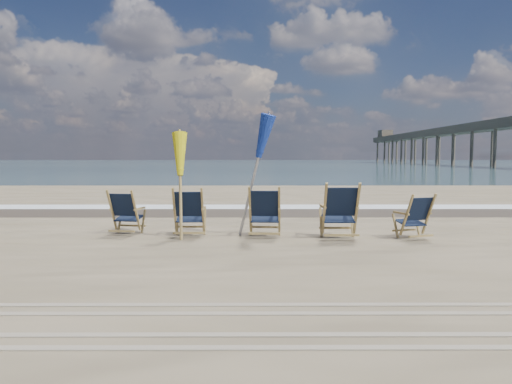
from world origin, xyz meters
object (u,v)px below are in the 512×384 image
beach_chair_2 (279,212)px  umbrella_blue (253,140)px  beach_chair_1 (203,212)px  beach_chair_3 (357,211)px  umbrella_yellow (180,158)px  fishing_pier (488,138)px  beach_chair_0 (136,212)px  beach_chair_4 (429,216)px

beach_chair_2 → umbrella_blue: 1.52m
beach_chair_1 → beach_chair_3: size_ratio=0.90×
beach_chair_1 → umbrella_yellow: size_ratio=0.48×
beach_chair_2 → umbrella_blue: bearing=-19.5°
umbrella_blue → fishing_pier: size_ratio=0.02×
beach_chair_3 → umbrella_yellow: bearing=-4.3°
umbrella_yellow → umbrella_blue: umbrella_blue is taller
beach_chair_1 → beach_chair_3: beach_chair_3 is taller
beach_chair_0 → beach_chair_3: (4.33, -0.57, 0.09)m
beach_chair_2 → beach_chair_4: size_ratio=1.14×
beach_chair_1 → umbrella_yellow: bearing=17.3°
beach_chair_1 → beach_chair_4: beach_chair_1 is taller
beach_chair_2 → umbrella_yellow: (-1.91, -0.02, 1.04)m
beach_chair_0 → umbrella_blue: (2.35, -0.12, 1.45)m
beach_chair_0 → umbrella_blue: bearing=-172.5°
beach_chair_3 → beach_chair_4: (1.40, 0.08, -0.11)m
beach_chair_1 → beach_chair_4: (4.36, -0.25, -0.05)m
fishing_pier → beach_chair_0: bearing=-119.5°
beach_chair_4 → fishing_pier: size_ratio=0.01×
umbrella_yellow → umbrella_blue: size_ratio=0.84×
beach_chair_1 → beach_chair_4: size_ratio=1.11×
umbrella_yellow → fishing_pier: (39.46, 71.81, 3.10)m
beach_chair_3 → beach_chair_2: bearing=-9.6°
beach_chair_0 → beach_chair_4: (5.73, -0.48, -0.02)m
beach_chair_0 → fishing_pier: bearing=-109.1°
beach_chair_2 → beach_chair_3: bearing=174.9°
beach_chair_3 → fishing_pier: size_ratio=0.01×
beach_chair_0 → beach_chair_1: 1.39m
beach_chair_0 → fishing_pier: size_ratio=0.01×
beach_chair_2 → umbrella_yellow: umbrella_yellow is taller
beach_chair_4 → umbrella_yellow: bearing=-19.6°
beach_chair_2 → umbrella_blue: umbrella_blue is taller
beach_chair_0 → fishing_pier: fishing_pier is taller
umbrella_blue → fishing_pier: (38.06, 71.57, 2.73)m
umbrella_yellow → beach_chair_1: bearing=17.5°
beach_chair_2 → beach_chair_3: beach_chair_3 is taller
beach_chair_1 → beach_chair_4: bearing=176.5°
beach_chair_2 → fishing_pier: fishing_pier is taller
beach_chair_0 → umbrella_yellow: bearing=169.7°
umbrella_blue → fishing_pier: 81.11m
beach_chair_1 → beach_chair_2: (1.50, -0.11, 0.01)m
umbrella_blue → fishing_pier: fishing_pier is taller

